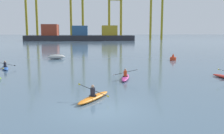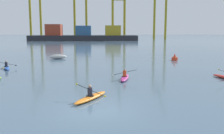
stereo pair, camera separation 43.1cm
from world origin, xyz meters
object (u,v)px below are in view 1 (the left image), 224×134
object	(u,v)px
capsized_dinghy	(56,57)
kayak_orange	(94,97)
gantry_crane_east	(157,4)
channel_buoy	(173,58)
container_barge	(80,35)
gantry_crane_east_mid	(115,7)
kayak_blue	(5,68)
gantry_crane_west	(31,4)
kayak_magenta	(125,77)
gantry_crane_west_mid	(77,5)

from	to	relation	value
capsized_dinghy	kayak_orange	size ratio (longest dim) A/B	0.85
gantry_crane_east	channel_buoy	distance (m)	103.57
container_barge	capsized_dinghy	size ratio (longest dim) A/B	18.97
gantry_crane_east_mid	kayak_blue	distance (m)	105.85
capsized_dinghy	container_barge	bearing A→B (deg)	90.57
gantry_crane_east	capsized_dinghy	size ratio (longest dim) A/B	13.92
gantry_crane_west	kayak_blue	world-z (taller)	gantry_crane_west
kayak_blue	kayak_magenta	world-z (taller)	same
gantry_crane_west_mid	channel_buoy	size ratio (longest dim) A/B	35.46
gantry_crane_west	gantry_crane_west_mid	distance (m)	24.03
container_barge	kayak_orange	distance (m)	108.34
container_barge	kayak_blue	bearing A→B (deg)	-92.06
container_barge	gantry_crane_east	bearing A→B (deg)	16.11
kayak_blue	kayak_orange	xyz separation A→B (m)	(9.93, -13.52, 0.00)
channel_buoy	gantry_crane_east_mid	bearing A→B (deg)	90.14
gantry_crane_east_mid	gantry_crane_east	world-z (taller)	gantry_crane_east
container_barge	gantry_crane_east	xyz separation A→B (m)	(41.14, 11.88, 16.59)
capsized_dinghy	kayak_magenta	distance (m)	19.04
gantry_crane_west_mid	channel_buoy	bearing A→B (deg)	-78.47
container_barge	gantry_crane_west_mid	bearing A→B (deg)	99.43
gantry_crane_west	gantry_crane_east_mid	distance (m)	44.51
gantry_crane_west_mid	kayak_magenta	bearing A→B (deg)	-84.29
gantry_crane_west_mid	gantry_crane_east_mid	bearing A→B (deg)	-13.03
gantry_crane_west_mid	gantry_crane_east_mid	distance (m)	20.70
kayak_blue	gantry_crane_east	bearing A→B (deg)	67.30
channel_buoy	kayak_orange	xyz separation A→B (m)	(-11.77, -20.74, -0.19)
container_barge	channel_buoy	distance (m)	89.30
gantry_crane_west	gantry_crane_west_mid	bearing A→B (deg)	-2.08
gantry_crane_west_mid	gantry_crane_east	xyz separation A→B (m)	(43.19, -0.47, 0.76)
channel_buoy	kayak_blue	world-z (taller)	channel_buoy
container_barge	kayak_magenta	size ratio (longest dim) A/B	15.12
gantry_crane_east_mid	channel_buoy	world-z (taller)	gantry_crane_east_mid
gantry_crane_west	kayak_magenta	size ratio (longest dim) A/B	10.48
gantry_crane_east	kayak_magenta	xyz separation A→B (m)	(-31.79, -113.45, -19.03)
container_barge	gantry_crane_east	world-z (taller)	gantry_crane_east
gantry_crane_east	container_barge	bearing A→B (deg)	-163.89
gantry_crane_west	kayak_orange	distance (m)	127.00
container_barge	kayak_blue	xyz separation A→B (m)	(-3.40, -94.60, -2.43)
gantry_crane_east	kayak_orange	size ratio (longest dim) A/B	11.89
container_barge	gantry_crane_east	size ratio (longest dim) A/B	1.36
gantry_crane_east	channel_buoy	xyz separation A→B (m)	(-22.84, -99.25, -18.84)
container_barge	capsized_dinghy	world-z (taller)	container_barge
container_barge	kayak_orange	bearing A→B (deg)	-86.54
gantry_crane_west	gantry_crane_west_mid	xyz separation A→B (m)	(24.02, -0.87, -0.31)
kayak_orange	capsized_dinghy	bearing A→B (deg)	103.55
gantry_crane_east_mid	capsized_dinghy	world-z (taller)	gantry_crane_east_mid
gantry_crane_east_mid	kayak_magenta	xyz separation A→B (m)	(-8.72, -109.26, -16.72)
gantry_crane_east_mid	kayak_magenta	world-z (taller)	gantry_crane_east_mid
container_barge	gantry_crane_east	distance (m)	45.92
gantry_crane_east	kayak_blue	xyz separation A→B (m)	(-44.54, -106.48, -19.03)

